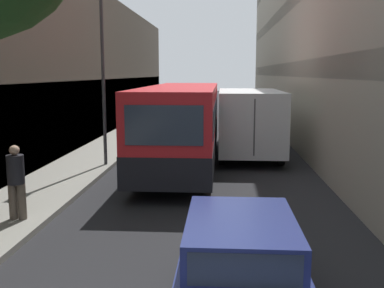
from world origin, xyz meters
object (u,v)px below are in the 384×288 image
(pedestrian, at_px, (16,180))
(street_lamp, at_px, (101,16))
(car_hatchback, at_px, (241,269))
(bus, at_px, (182,124))
(box_truck, at_px, (248,118))

(pedestrian, relative_size, street_lamp, 0.22)
(car_hatchback, relative_size, street_lamp, 0.52)
(bus, distance_m, pedestrian, 7.60)
(street_lamp, bearing_deg, car_hatchback, -65.59)
(box_truck, relative_size, pedestrian, 4.54)
(car_hatchback, relative_size, pedestrian, 2.36)
(bus, bearing_deg, box_truck, 47.98)
(car_hatchback, xyz_separation_m, bus, (-1.74, 10.53, 0.86))
(box_truck, xyz_separation_m, pedestrian, (-5.78, -9.75, -0.46))
(car_hatchback, bearing_deg, bus, 99.36)
(pedestrian, bearing_deg, street_lamp, 86.42)
(pedestrian, bearing_deg, car_hatchback, -36.58)
(box_truck, bearing_deg, car_hatchback, -93.64)
(pedestrian, distance_m, street_lamp, 7.71)
(bus, height_order, pedestrian, bus)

